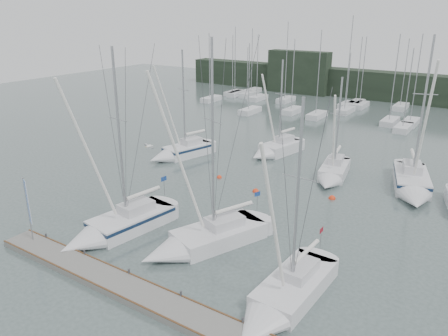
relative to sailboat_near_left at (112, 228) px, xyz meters
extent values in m
plane|color=#4A5A57|center=(6.86, 0.83, -0.60)|extent=(160.00, 160.00, 0.00)
cube|color=slate|center=(6.86, -4.17, -0.40)|extent=(24.00, 2.00, 0.40)
cube|color=black|center=(6.86, 62.83, 1.90)|extent=(90.00, 4.00, 5.00)
cube|color=black|center=(-13.14, 60.83, 3.40)|extent=(12.00, 3.00, 8.00)
cube|color=white|center=(1.45, 53.79, -0.25)|extent=(1.80, 4.50, 0.90)
cylinder|color=#9D9FA4|center=(1.45, 53.29, 5.53)|extent=(0.12, 0.12, 10.65)
cube|color=white|center=(7.37, 56.18, -0.25)|extent=(1.80, 4.50, 0.90)
cylinder|color=#9D9FA4|center=(7.37, 55.68, 5.41)|extent=(0.12, 0.12, 10.41)
cube|color=white|center=(0.34, 55.23, -0.25)|extent=(1.80, 4.50, 0.90)
cylinder|color=#9D9FA4|center=(0.34, 54.73, 5.45)|extent=(0.12, 0.12, 10.49)
cube|color=white|center=(-22.47, 44.58, -0.25)|extent=(1.80, 4.50, 0.90)
cylinder|color=#9D9FA4|center=(-22.47, 44.08, 5.67)|extent=(0.12, 0.12, 10.92)
cube|color=white|center=(-11.81, 39.93, -0.25)|extent=(1.80, 4.50, 0.90)
cylinder|color=#9D9FA4|center=(-11.81, 39.43, 5.17)|extent=(0.12, 0.12, 9.92)
cube|color=white|center=(10.99, 45.92, -0.25)|extent=(1.80, 4.50, 0.90)
cylinder|color=#9D9FA4|center=(10.99, 45.42, 6.03)|extent=(0.12, 0.12, 11.65)
cube|color=white|center=(-11.05, 51.29, -0.25)|extent=(1.80, 4.50, 0.90)
cylinder|color=#9D9FA4|center=(-11.05, 50.79, 6.58)|extent=(0.12, 0.12, 12.75)
cube|color=white|center=(0.69, 48.46, -0.25)|extent=(1.80, 4.50, 0.90)
cylinder|color=#9D9FA4|center=(0.69, 47.96, 7.12)|extent=(0.12, 0.12, 13.84)
cube|color=white|center=(-1.80, 42.81, -0.25)|extent=(1.80, 4.50, 0.90)
cylinder|color=#9D9FA4|center=(-1.80, 42.31, 6.17)|extent=(0.12, 0.12, 11.94)
cube|color=white|center=(10.82, 42.13, -0.25)|extent=(1.80, 4.50, 0.90)
cylinder|color=#9D9FA4|center=(10.82, 41.63, 5.23)|extent=(0.12, 0.12, 10.05)
cube|color=white|center=(-0.54, 52.82, -0.25)|extent=(1.80, 4.50, 0.90)
cylinder|color=#9D9FA4|center=(-0.54, 52.32, 4.27)|extent=(0.12, 0.12, 8.14)
cube|color=white|center=(-6.23, 43.69, -0.25)|extent=(1.80, 4.50, 0.90)
cylinder|color=#9D9FA4|center=(-6.23, 43.19, 5.47)|extent=(0.12, 0.12, 10.54)
cube|color=white|center=(-16.01, 50.04, -0.25)|extent=(1.80, 4.50, 0.90)
cylinder|color=#9D9FA4|center=(-16.01, 49.54, 5.51)|extent=(0.12, 0.12, 10.62)
cube|color=white|center=(-19.16, 52.00, -0.25)|extent=(1.80, 4.50, 0.90)
cylinder|color=#9D9FA4|center=(-19.16, 51.50, 4.33)|extent=(0.12, 0.12, 8.25)
cube|color=white|center=(8.41, 44.77, -0.25)|extent=(1.80, 4.50, 0.90)
cylinder|color=#9D9FA4|center=(8.41, 44.27, 5.99)|extent=(0.12, 0.12, 11.57)
cube|color=white|center=(-20.55, 55.94, -0.25)|extent=(1.80, 4.50, 0.90)
cylinder|color=#9D9FA4|center=(-20.55, 55.44, 5.88)|extent=(0.12, 0.12, 11.35)
cube|color=white|center=(-21.53, 51.46, -0.25)|extent=(1.80, 4.50, 0.90)
cylinder|color=#9D9FA4|center=(-21.53, 50.96, 6.07)|extent=(0.12, 0.12, 11.74)
cube|color=white|center=(-22.35, 51.92, -0.25)|extent=(1.80, 4.50, 0.90)
cylinder|color=#9D9FA4|center=(-22.35, 51.42, 5.34)|extent=(0.12, 0.12, 10.27)
cube|color=white|center=(0.26, 1.67, -0.15)|extent=(3.80, 6.51, 1.49)
cone|color=white|center=(-0.42, -2.67, -0.15)|extent=(3.26, 3.04, 2.89)
cube|color=silver|center=(0.34, 2.16, 0.95)|extent=(1.95, 2.67, 0.70)
cylinder|color=#9D9FA4|center=(0.19, 1.23, 6.59)|extent=(0.18, 0.18, 11.98)
cylinder|color=white|center=(0.45, 2.88, 1.84)|extent=(0.74, 3.01, 0.28)
cube|color=#10213D|center=(0.26, 1.67, 0.35)|extent=(3.82, 6.53, 0.25)
cube|color=navy|center=(0.76, 4.90, 2.39)|extent=(0.10, 0.53, 0.36)
cube|color=white|center=(6.84, 3.54, -0.17)|extent=(5.18, 7.01, 1.41)
cone|color=white|center=(5.13, -0.66, -0.17)|extent=(3.80, 3.65, 3.00)
cube|color=silver|center=(7.02, 3.97, 0.86)|extent=(2.49, 2.97, 0.66)
cylinder|color=#9D9FA4|center=(6.67, 3.12, 6.89)|extent=(0.17, 0.17, 12.73)
cylinder|color=white|center=(7.32, 4.71, 1.70)|extent=(1.42, 2.97, 0.26)
cube|color=navy|center=(8.11, 6.65, 2.22)|extent=(0.21, 0.48, 0.34)
cube|color=white|center=(13.83, 0.98, -0.20)|extent=(2.89, 6.25, 1.33)
cone|color=white|center=(13.66, -3.41, -0.20)|extent=(2.76, 2.74, 2.65)
cube|color=silver|center=(13.84, 1.42, 0.78)|extent=(1.56, 2.51, 0.62)
cylinder|color=#9D9FA4|center=(13.81, 0.54, 5.64)|extent=(0.16, 0.16, 10.35)
cylinder|color=white|center=(13.88, 2.21, 1.57)|extent=(0.37, 3.01, 0.25)
cube|color=maroon|center=(13.95, 4.23, 2.06)|extent=(0.04, 0.48, 0.32)
cube|color=white|center=(-6.91, 17.74, -0.14)|extent=(3.85, 5.84, 1.51)
cone|color=white|center=(-7.94, 14.05, -0.14)|extent=(3.03, 2.88, 2.51)
cube|color=silver|center=(-6.78, 18.23, 0.96)|extent=(1.90, 2.44, 0.70)
cylinder|color=#9D9FA4|center=(-7.02, 17.38, 5.77)|extent=(0.18, 0.18, 10.32)
cylinder|color=white|center=(-6.63, 18.78, 1.87)|extent=(0.97, 2.60, 0.28)
cube|color=#10213D|center=(-6.91, 17.74, 0.36)|extent=(3.87, 5.86, 0.25)
cube|color=white|center=(1.37, 24.30, -0.15)|extent=(3.55, 5.51, 1.50)
cone|color=white|center=(0.58, 20.75, -0.15)|extent=(2.91, 2.67, 2.50)
cube|color=silver|center=(1.48, 24.79, 0.95)|extent=(1.78, 2.29, 0.70)
cylinder|color=#9D9FA4|center=(1.29, 23.95, 5.21)|extent=(0.18, 0.18, 9.21)
cylinder|color=white|center=(1.59, 25.30, 1.85)|extent=(0.81, 2.49, 0.28)
cube|color=white|center=(9.01, 20.62, -0.16)|extent=(3.17, 5.48, 1.44)
cone|color=white|center=(9.66, 16.99, -0.16)|extent=(2.65, 2.58, 2.30)
cube|color=silver|center=(8.93, 21.09, 0.89)|extent=(1.61, 2.25, 0.67)
cylinder|color=#9D9FA4|center=(9.08, 20.26, 4.80)|extent=(0.17, 0.17, 8.49)
cylinder|color=white|center=(8.83, 21.64, 1.75)|extent=(0.71, 2.53, 0.27)
cube|color=white|center=(15.89, 21.76, -0.10)|extent=(4.49, 6.97, 1.64)
cone|color=white|center=(17.15, 17.34, -0.10)|extent=(3.49, 3.43, 2.84)
cube|color=silver|center=(15.74, 22.29, 1.10)|extent=(2.21, 2.90, 0.77)
cylinder|color=#9D9FA4|center=(16.02, 21.32, 6.80)|extent=(0.20, 0.20, 12.17)
cylinder|color=white|center=(15.54, 23.00, 2.08)|extent=(1.15, 3.11, 0.31)
cube|color=#10213D|center=(15.89, 21.76, 0.44)|extent=(4.51, 6.99, 0.27)
sphere|color=red|center=(4.58, 12.77, -0.60)|extent=(0.58, 0.58, 0.58)
sphere|color=red|center=(10.86, 15.06, -0.60)|extent=(0.60, 0.60, 0.60)
sphere|color=red|center=(-0.09, 13.86, -0.60)|extent=(0.50, 0.50, 0.50)
cylinder|color=#9D9FA4|center=(-3.65, -3.90, 2.11)|extent=(0.09, 0.09, 4.61)
cube|color=blue|center=(-3.32, -4.03, 2.77)|extent=(0.58, 0.26, 3.07)
ellipsoid|color=silver|center=(5.15, -1.13, 7.32)|extent=(0.32, 0.44, 0.18)
cube|color=gray|center=(4.91, -1.04, 7.34)|extent=(0.42, 0.26, 0.10)
cube|color=gray|center=(5.38, -1.22, 7.34)|extent=(0.42, 0.26, 0.10)
camera|label=1|loc=(22.05, -18.90, 14.72)|focal=35.00mm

